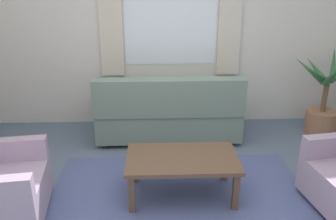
# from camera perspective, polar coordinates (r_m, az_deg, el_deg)

# --- Properties ---
(ground_plane) EXTENTS (6.24, 6.24, 0.00)m
(ground_plane) POSITION_cam_1_polar(r_m,az_deg,el_deg) (3.51, 2.06, -15.86)
(ground_plane) COLOR slate
(wall_back) EXTENTS (5.32, 0.12, 2.60)m
(wall_back) POSITION_cam_1_polar(r_m,az_deg,el_deg) (5.12, 0.38, 12.07)
(wall_back) COLOR silver
(wall_back) RESTS_ON ground_plane
(window_with_curtains) EXTENTS (1.98, 0.07, 1.40)m
(window_with_curtains) POSITION_cam_1_polar(r_m,az_deg,el_deg) (5.01, 0.43, 13.61)
(window_with_curtains) COLOR white
(area_rug) EXTENTS (2.62, 2.06, 0.01)m
(area_rug) POSITION_cam_1_polar(r_m,az_deg,el_deg) (3.50, 2.06, -15.79)
(area_rug) COLOR #4C5684
(area_rug) RESTS_ON ground_plane
(couch) EXTENTS (1.90, 0.82, 0.92)m
(couch) POSITION_cam_1_polar(r_m,az_deg,el_deg) (4.71, 0.09, -0.55)
(couch) COLOR slate
(couch) RESTS_ON ground_plane
(coffee_table) EXTENTS (1.10, 0.64, 0.44)m
(coffee_table) POSITION_cam_1_polar(r_m,az_deg,el_deg) (3.49, 2.33, -8.52)
(coffee_table) COLOR brown
(coffee_table) RESTS_ON ground_plane
(potted_plant) EXTENTS (1.04, 1.23, 1.20)m
(potted_plant) POSITION_cam_1_polar(r_m,az_deg,el_deg) (5.30, 24.28, 1.30)
(potted_plant) COLOR #9E6B4C
(potted_plant) RESTS_ON ground_plane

